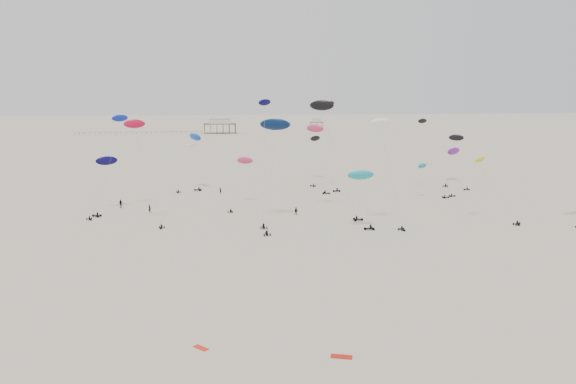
{
  "coord_description": "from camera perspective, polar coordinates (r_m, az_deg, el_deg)",
  "views": [
    {
      "loc": [
        -14.63,
        -21.53,
        26.74
      ],
      "look_at": [
        0.0,
        88.0,
        7.0
      ],
      "focal_mm": 35.0,
      "sensor_mm": 36.0,
      "label": 1
    }
  ],
  "objects": [
    {
      "name": "grounded_kite_b",
      "position": [
        62.32,
        -8.84,
        -15.4
      ],
      "size": [
        1.75,
        1.78,
        0.07
      ],
      "primitive_type": "cube",
      "rotation": [
        0.0,
        0.0,
        -0.81
      ],
      "color": "red",
      "rests_on": "ground"
    },
    {
      "name": "spectator_0",
      "position": [
        129.92,
        -13.87,
        -2.05
      ],
      "size": [
        0.96,
        0.92,
        2.19
      ],
      "primitive_type": "imported",
      "rotation": [
        0.0,
        0.0,
        2.49
      ],
      "color": "black",
      "rests_on": "ground"
    },
    {
      "name": "rig_5",
      "position": [
        123.9,
        20.15,
        0.91
      ],
      "size": [
        8.82,
        9.28,
        14.37
      ],
      "rotation": [
        0.0,
        0.0,
        5.32
      ],
      "color": "black",
      "rests_on": "ground"
    },
    {
      "name": "rig_9",
      "position": [
        131.65,
        -17.43,
        4.1
      ],
      "size": [
        7.78,
        11.38,
        22.28
      ],
      "rotation": [
        0.0,
        0.0,
        1.18
      ],
      "color": "black",
      "rests_on": "ground"
    },
    {
      "name": "rig_7",
      "position": [
        154.55,
        4.16,
        6.2
      ],
      "size": [
        6.09,
        13.14,
        24.96
      ],
      "rotation": [
        0.0,
        0.0,
        4.24
      ],
      "color": "black",
      "rests_on": "ground"
    },
    {
      "name": "rig_2",
      "position": [
        155.79,
        3.58,
        3.54
      ],
      "size": [
        7.69,
        10.37,
        15.56
      ],
      "rotation": [
        0.0,
        0.0,
        1.98
      ],
      "color": "black",
      "rests_on": "ground"
    },
    {
      "name": "rig_1",
      "position": [
        111.29,
        -2.44,
        3.22
      ],
      "size": [
        3.39,
        6.15,
        25.52
      ],
      "rotation": [
        0.0,
        0.0,
        6.3
      ],
      "color": "black",
      "rests_on": "ground"
    },
    {
      "name": "rig_12",
      "position": [
        170.84,
        16.88,
        4.53
      ],
      "size": [
        4.9,
        14.65,
        17.23
      ],
      "rotation": [
        0.0,
        0.0,
        1.75
      ],
      "color": "black",
      "rests_on": "ground"
    },
    {
      "name": "spectator_2",
      "position": [
        137.12,
        -16.62,
        -1.55
      ],
      "size": [
        1.49,
        1.03,
        2.29
      ],
      "primitive_type": "imported",
      "rotation": [
        0.0,
        0.0,
        6.04
      ],
      "color": "black",
      "rests_on": "ground"
    },
    {
      "name": "rig_10",
      "position": [
        110.62,
        7.55,
        0.8
      ],
      "size": [
        5.43,
        3.46,
        12.06
      ],
      "rotation": [
        0.0,
        0.0,
        1.67
      ],
      "color": "black",
      "rests_on": "ground"
    },
    {
      "name": "rig_0",
      "position": [
        116.59,
        -14.89,
        4.93
      ],
      "size": [
        7.88,
        7.54,
        21.57
      ],
      "rotation": [
        0.0,
        0.0,
        3.03
      ],
      "color": "black",
      "rests_on": "ground"
    },
    {
      "name": "spectator_3",
      "position": [
        150.35,
        -6.87,
        -0.19
      ],
      "size": [
        0.88,
        0.86,
        2.02
      ],
      "primitive_type": "imported",
      "rotation": [
        0.0,
        0.0,
        2.41
      ],
      "color": "black",
      "rests_on": "ground"
    },
    {
      "name": "rig_13",
      "position": [
        156.66,
        -9.37,
        4.81
      ],
      "size": [
        5.05,
        6.84,
        15.94
      ],
      "rotation": [
        0.0,
        0.0,
        1.35
      ],
      "color": "black",
      "rests_on": "ground"
    },
    {
      "name": "ground_plane",
      "position": [
        223.61,
        -3.81,
        3.24
      ],
      "size": [
        900.0,
        900.0,
        0.0
      ],
      "primitive_type": "plane",
      "color": "beige"
    },
    {
      "name": "rig_16",
      "position": [
        175.99,
        16.38,
        3.58
      ],
      "size": [
        10.67,
        14.07,
        14.32
      ],
      "rotation": [
        0.0,
        0.0,
        5.72
      ],
      "color": "black",
      "rests_on": "ground"
    },
    {
      "name": "rig_6",
      "position": [
        113.89,
        9.73,
        5.4
      ],
      "size": [
        6.3,
        9.23,
        21.88
      ],
      "rotation": [
        0.0,
        0.0,
        3.38
      ],
      "color": "black",
      "rests_on": "ground"
    },
    {
      "name": "rig_14",
      "position": [
        124.81,
        4.06,
        6.87
      ],
      "size": [
        9.57,
        14.54,
        26.18
      ],
      "rotation": [
        0.0,
        0.0,
        4.67
      ],
      "color": "black",
      "rests_on": "ground"
    },
    {
      "name": "rig_18",
      "position": [
        134.35,
        -4.66,
        2.29
      ],
      "size": [
        6.85,
        13.21,
        14.78
      ],
      "rotation": [
        0.0,
        0.0,
        5.98
      ],
      "color": "black",
      "rests_on": "ground"
    },
    {
      "name": "rig_15",
      "position": [
        115.25,
        -1.39,
        5.9
      ],
      "size": [
        7.34,
        16.25,
        23.15
      ],
      "rotation": [
        0.0,
        0.0,
        0.06
      ],
      "color": "black",
      "rests_on": "ground"
    },
    {
      "name": "rig_4",
      "position": [
        133.81,
        -18.13,
        2.42
      ],
      "size": [
        5.53,
        14.33,
        15.24
      ],
      "rotation": [
        0.0,
        0.0,
        3.63
      ],
      "color": "black",
      "rests_on": "ground"
    },
    {
      "name": "spectator_1",
      "position": [
        123.55,
        0.84,
        -2.37
      ],
      "size": [
        1.06,
        0.67,
        2.09
      ],
      "primitive_type": "imported",
      "rotation": [
        0.0,
        0.0,
        6.21
      ],
      "color": "black",
      "rests_on": "ground"
    },
    {
      "name": "grounded_kite_a",
      "position": [
        60.08,
        5.46,
        -16.35
      ],
      "size": [
        2.37,
        1.53,
        0.08
      ],
      "primitive_type": "cube",
      "rotation": [
        0.0,
        0.0,
        -0.31
      ],
      "color": "#B9190B",
      "rests_on": "ground"
    },
    {
      "name": "rig_19",
      "position": [
        156.26,
        14.47,
        4.53
      ],
      "size": [
        6.33,
        14.6,
        22.31
      ],
      "rotation": [
        0.0,
        0.0,
        4.69
      ],
      "color": "black",
      "rests_on": "ground"
    },
    {
      "name": "pavilion_small",
      "position": [
        409.06,
        2.94,
        6.86
      ],
      "size": [
        9.0,
        7.0,
        8.0
      ],
      "color": "brown",
      "rests_on": "ground"
    },
    {
      "name": "pavilion_main",
      "position": [
        372.24,
        -6.93,
        6.59
      ],
      "size": [
        21.0,
        13.0,
        9.8
      ],
      "color": "brown",
      "rests_on": "ground"
    },
    {
      "name": "pier_fence",
      "position": [
        375.43,
        -14.92,
        5.82
      ],
      "size": [
        80.2,
        0.2,
        1.5
      ],
      "color": "black",
      "rests_on": "ground"
    },
    {
      "name": "rig_17",
      "position": [
        171.32,
        2.74,
        6.05
      ],
      "size": [
        6.81,
        16.63,
        19.5
      ],
      "rotation": [
        0.0,
        0.0,
        0.86
      ],
      "color": "black",
      "rests_on": "ground"
    },
    {
      "name": "rig_3",
      "position": [
        157.55,
        -10.29,
        2.87
      ],
      "size": [
        5.85,
        11.24,
        14.41
      ],
      "rotation": [
        0.0,
        0.0,
        3.09
      ],
      "color": "black",
      "rests_on": "ground"
    },
    {
      "name": "rig_11",
      "position": [
        147.45,
        14.29,
        1.51
      ],
      "size": [
        8.41,
        3.65,
        9.54
      ],
      "rotation": [
        0.0,
        0.0,
        4.73
      ],
      "color": "black",
      "rests_on": "ground"
    }
  ]
}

